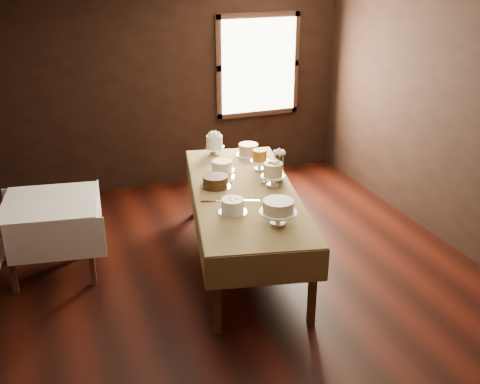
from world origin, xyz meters
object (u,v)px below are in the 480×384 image
cake_server_a (252,200)px  cake_server_e (217,201)px  cake_caramel (260,161)px  cake_flowers (273,176)px  cake_speckled (248,150)px  flower_vase (279,175)px  cake_cream (278,213)px  display_table (244,196)px  side_table (51,210)px  cake_lattice (222,167)px  cake_server_b (280,207)px  cake_meringue (214,146)px  cake_chocolate (215,182)px  cake_server_c (233,177)px  cake_server_d (271,179)px  cake_swirl (233,206)px

cake_server_a → cake_server_e: same height
cake_caramel → cake_flowers: size_ratio=0.94×
cake_speckled → flower_vase: size_ratio=2.25×
cake_speckled → cake_cream: cake_cream is taller
display_table → cake_caramel: bearing=53.0°
side_table → cake_server_e: (1.56, -0.68, 0.14)m
display_table → cake_caramel: cake_caramel is taller
cake_lattice → cake_server_b: bearing=-79.6°
cake_meringue → cake_chocolate: 1.04m
cake_lattice → cake_server_b: 1.15m
cake_chocolate → cake_cream: (0.26, -1.02, 0.05)m
cake_server_c → cake_server_d: 0.42m
cake_speckled → cake_flowers: (-0.11, -0.99, 0.05)m
cake_lattice → cake_server_a: (0.02, -0.89, -0.05)m
cake_speckled → display_table: bearing=-113.5°
cake_server_c → flower_vase: flower_vase is taller
display_table → cake_meringue: (0.06, 1.17, 0.17)m
cake_swirl → cake_cream: (0.31, -0.37, 0.04)m
cake_server_b → cake_swirl: bearing=-116.0°
cake_cream → cake_server_b: size_ratio=1.66×
cake_caramel → cake_meringue: bearing=115.2°
cake_flowers → flower_vase: bearing=42.5°
display_table → cake_server_d: (0.38, 0.18, 0.07)m
cake_speckled → cake_caramel: size_ratio=1.32×
cake_cream → cake_server_b: (0.16, 0.32, -0.11)m
cake_server_a → cake_caramel: bearing=84.3°
cake_meringue → display_table: bearing=-92.9°
cake_cream → cake_server_d: 1.09m
side_table → cake_lattice: 1.89m
display_table → cake_lattice: bearing=93.6°
cake_cream → cake_server_d: size_ratio=1.66×
cake_speckled → cake_server_a: size_ratio=1.36×
cake_server_b → cake_server_e: (-0.52, 0.34, 0.00)m
cake_speckled → cake_server_e: size_ratio=1.36×
cake_server_a → cake_server_c: 0.66m
side_table → flower_vase: bearing=-9.3°
cake_server_d → cake_server_e: size_ratio=1.00×
cake_lattice → cake_server_e: (-0.31, -0.79, -0.05)m
cake_caramel → cake_server_b: size_ratio=1.03×
cake_swirl → cake_server_e: cake_swirl is taller
cake_chocolate → cake_speckled: bearing=50.1°
cake_server_b → flower_vase: size_ratio=1.65×
cake_flowers → flower_vase: 0.16m
cake_speckled → cake_server_c: 0.75m
cake_flowers → cake_server_e: cake_flowers is taller
cake_caramel → cake_swirl: size_ratio=0.85×
cake_caramel → cake_server_c: (-0.36, -0.11, -0.10)m
side_table → cake_chocolate: 1.70m
side_table → cake_server_d: (2.30, -0.32, 0.14)m
cake_meringue → cake_server_e: bearing=-107.0°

